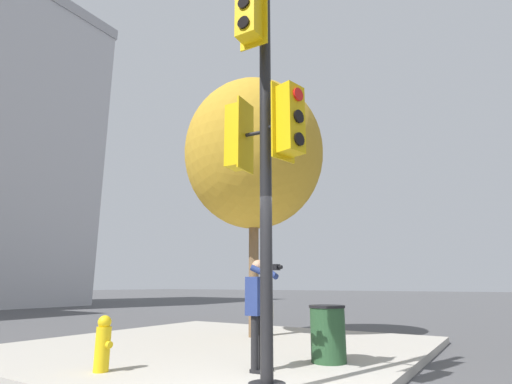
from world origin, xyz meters
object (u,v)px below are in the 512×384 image
street_tree (254,154)px  trash_bin (328,333)px  traffic_signal_pole (261,127)px  person_photographer (259,304)px  fire_hydrant (103,344)px

street_tree → trash_bin: street_tree is taller
traffic_signal_pole → street_tree: 5.38m
person_photographer → trash_bin: (1.18, -0.60, -0.51)m
person_photographer → trash_bin: bearing=-26.9°
traffic_signal_pole → fire_hydrant: 3.94m
street_tree → fire_hydrant: (-4.48, -0.21, -4.25)m
fire_hydrant → traffic_signal_pole: bearing=-86.8°
person_photographer → fire_hydrant: 2.39m
traffic_signal_pole → fire_hydrant: size_ratio=7.19×
street_tree → person_photographer: bearing=-146.1°
street_tree → trash_bin: size_ratio=7.38×
street_tree → trash_bin: 5.42m
person_photographer → trash_bin: person_photographer is taller
trash_bin → street_tree: bearing=53.6°
person_photographer → fire_hydrant: bearing=122.9°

